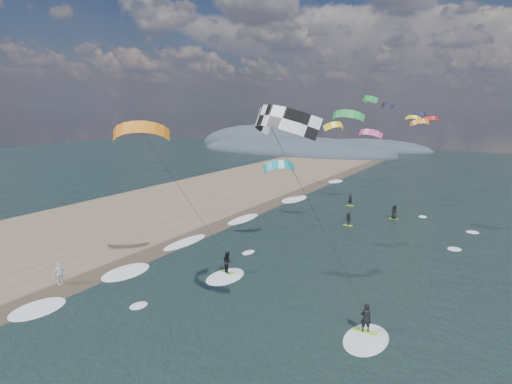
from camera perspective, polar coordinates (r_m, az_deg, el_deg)
The scene contains 10 objects.
ground at distance 28.57m, azimuth -11.13°, elevation -18.40°, with size 260.00×260.00×0.00m, color black.
sand_strip at distance 51.63m, azimuth -23.91°, elevation -5.42°, with size 26.00×240.00×0.00m, color brown.
wet_sand_strip at distance 42.77m, azimuth -14.35°, elevation -8.18°, with size 3.00×240.00×0.00m, color #382D23.
coastal_hills at distance 141.09m, azimuth 4.46°, elevation 5.70°, with size 80.00×41.00×15.00m.
kitesurfer_near_a at distance 22.38m, azimuth 4.07°, elevation 4.06°, with size 8.09×9.38×14.69m.
kitesurfer_near_b at distance 33.20m, azimuth -11.67°, elevation 2.32°, with size 7.24×9.26×13.66m.
far_kitesurfers at distance 56.05m, azimuth 14.63°, elevation -2.60°, with size 8.26×10.93×1.83m.
bg_kite_field at distance 74.00m, azimuth 17.33°, elevation 9.43°, with size 12.00×71.78×7.87m.
shoreline_surf at distance 45.30m, azimuth -9.01°, elevation -6.84°, with size 2.40×79.40×0.11m.
beach_walker at distance 38.24m, azimuth -24.75°, elevation -9.88°, with size 1.04×0.43×1.78m, color white.
Camera 1 is at (16.84, -18.25, 14.13)m, focal length 30.00 mm.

